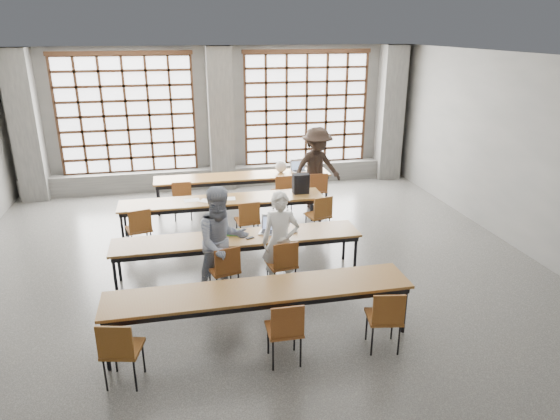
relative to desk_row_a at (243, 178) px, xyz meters
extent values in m
plane|color=#464644|center=(-0.31, -3.69, -0.66)|extent=(11.00, 11.00, 0.00)
plane|color=silver|center=(-0.31, -3.69, 2.84)|extent=(11.00, 11.00, 0.00)
plane|color=#5D5D5B|center=(-0.31, 1.81, 1.09)|extent=(10.00, 0.00, 10.00)
plane|color=#5D5D5B|center=(4.69, -3.69, 1.09)|extent=(0.00, 11.00, 11.00)
cube|color=#50504D|center=(-4.81, 1.53, 1.09)|extent=(0.60, 0.55, 3.50)
cube|color=#50504D|center=(-0.31, 1.53, 1.09)|extent=(0.60, 0.55, 3.50)
cube|color=#50504D|center=(4.19, 1.53, 1.09)|extent=(0.60, 0.55, 3.50)
cube|color=white|center=(-2.56, 1.79, 1.24)|extent=(3.20, 0.02, 2.80)
cube|color=black|center=(-2.56, 1.71, 1.24)|extent=(3.20, 0.05, 2.80)
cube|color=black|center=(-2.56, 1.71, -0.21)|extent=(3.32, 0.07, 0.10)
cube|color=black|center=(-2.56, 1.71, 2.69)|extent=(3.32, 0.07, 0.10)
cube|color=white|center=(1.94, 1.79, 1.24)|extent=(3.20, 0.02, 2.80)
cube|color=black|center=(1.94, 1.71, 1.24)|extent=(3.20, 0.05, 2.80)
cube|color=black|center=(1.94, 1.71, -0.21)|extent=(3.32, 0.07, 0.10)
cube|color=black|center=(1.94, 1.71, 2.69)|extent=(3.32, 0.07, 0.10)
cube|color=#50504D|center=(-0.31, 1.61, -0.41)|extent=(9.80, 0.35, 0.50)
cube|color=brown|center=(0.00, 0.00, 0.05)|extent=(4.00, 0.70, 0.04)
cube|color=black|center=(0.00, 0.00, -0.01)|extent=(3.90, 0.64, 0.08)
cylinder|color=black|center=(-1.92, -0.29, -0.32)|extent=(0.05, 0.05, 0.69)
cylinder|color=black|center=(-1.92, 0.29, -0.32)|extent=(0.05, 0.05, 0.69)
cylinder|color=black|center=(1.92, -0.29, -0.32)|extent=(0.05, 0.05, 0.69)
cylinder|color=black|center=(1.92, 0.29, -0.32)|extent=(0.05, 0.05, 0.69)
cube|color=brown|center=(-0.63, -1.57, 0.05)|extent=(4.00, 0.70, 0.04)
cube|color=black|center=(-0.63, -1.57, -0.01)|extent=(3.90, 0.64, 0.08)
cylinder|color=black|center=(-2.55, -1.86, -0.32)|extent=(0.05, 0.05, 0.69)
cylinder|color=black|center=(-2.55, -1.28, -0.32)|extent=(0.05, 0.05, 0.69)
cylinder|color=black|center=(1.29, -1.86, -0.32)|extent=(0.05, 0.05, 0.69)
cylinder|color=black|center=(1.29, -1.28, -0.32)|extent=(0.05, 0.05, 0.69)
cube|color=brown|center=(-0.58, -3.50, 0.05)|extent=(4.00, 0.70, 0.04)
cube|color=black|center=(-0.58, -3.50, -0.01)|extent=(3.90, 0.64, 0.08)
cylinder|color=black|center=(-2.50, -3.79, -0.32)|extent=(0.05, 0.05, 0.69)
cylinder|color=black|center=(-2.50, -3.21, -0.32)|extent=(0.05, 0.05, 0.69)
cylinder|color=black|center=(1.34, -3.79, -0.32)|extent=(0.05, 0.05, 0.69)
cylinder|color=black|center=(1.34, -3.21, -0.32)|extent=(0.05, 0.05, 0.69)
cube|color=brown|center=(-0.52, -5.26, 0.05)|extent=(4.00, 0.70, 0.04)
cube|color=black|center=(-0.52, -5.26, -0.01)|extent=(3.90, 0.64, 0.08)
cylinder|color=black|center=(-2.44, -5.55, -0.32)|extent=(0.05, 0.05, 0.69)
cylinder|color=black|center=(-2.44, -4.97, -0.32)|extent=(0.05, 0.05, 0.69)
cylinder|color=black|center=(1.40, -5.55, -0.32)|extent=(0.05, 0.05, 0.69)
cylinder|color=black|center=(1.40, -4.97, -0.32)|extent=(0.05, 0.05, 0.69)
cube|color=brown|center=(-1.40, -0.55, -0.21)|extent=(0.42, 0.42, 0.04)
cube|color=brown|center=(-1.40, -0.75, 0.02)|extent=(0.40, 0.03, 0.40)
cylinder|color=black|center=(-1.40, -0.55, -0.44)|extent=(0.02, 0.02, 0.45)
cube|color=brown|center=(0.80, -0.55, -0.21)|extent=(0.43, 0.43, 0.04)
cube|color=brown|center=(0.80, -0.75, 0.02)|extent=(0.40, 0.04, 0.40)
cylinder|color=black|center=(0.80, -0.55, -0.44)|extent=(0.02, 0.02, 0.45)
cube|color=brown|center=(1.60, -0.55, -0.21)|extent=(0.44, 0.44, 0.04)
cube|color=brown|center=(1.59, -0.75, 0.02)|extent=(0.40, 0.05, 0.40)
cylinder|color=black|center=(1.60, -0.55, -0.44)|extent=(0.02, 0.02, 0.45)
cube|color=brown|center=(-2.23, -2.12, -0.21)|extent=(0.52, 0.52, 0.04)
cube|color=brown|center=(-2.17, -2.31, 0.02)|extent=(0.39, 0.13, 0.40)
cylinder|color=black|center=(-2.23, -2.12, -0.44)|extent=(0.02, 0.02, 0.45)
cube|color=brown|center=(-0.23, -2.12, -0.21)|extent=(0.45, 0.45, 0.04)
cube|color=brown|center=(-0.21, -2.32, 0.02)|extent=(0.40, 0.06, 0.40)
cylinder|color=black|center=(-0.23, -2.12, -0.44)|extent=(0.02, 0.02, 0.45)
cube|color=brown|center=(1.17, -2.12, -0.21)|extent=(0.50, 0.50, 0.04)
cube|color=brown|center=(1.22, -2.32, 0.02)|extent=(0.40, 0.12, 0.40)
cylinder|color=black|center=(1.17, -2.12, -0.44)|extent=(0.02, 0.02, 0.45)
cube|color=brown|center=(-0.88, -4.05, -0.21)|extent=(0.51, 0.51, 0.04)
cube|color=brown|center=(-0.83, -4.25, 0.02)|extent=(0.40, 0.13, 0.40)
cylinder|color=black|center=(-0.88, -4.05, -0.44)|extent=(0.02, 0.02, 0.45)
cube|color=brown|center=(0.02, -4.05, -0.21)|extent=(0.48, 0.48, 0.04)
cube|color=brown|center=(0.05, -4.25, 0.02)|extent=(0.40, 0.09, 0.40)
cylinder|color=black|center=(0.02, -4.05, -0.44)|extent=(0.02, 0.02, 0.45)
cube|color=brown|center=(-2.22, -5.81, -0.21)|extent=(0.51, 0.51, 0.04)
cube|color=brown|center=(-2.27, -6.01, 0.02)|extent=(0.40, 0.12, 0.40)
cylinder|color=black|center=(-2.22, -5.81, -0.44)|extent=(0.02, 0.02, 0.45)
cube|color=brown|center=(-0.32, -5.81, -0.21)|extent=(0.43, 0.43, 0.04)
cube|color=brown|center=(-0.32, -6.01, 0.02)|extent=(0.40, 0.03, 0.40)
cylinder|color=black|center=(-0.32, -5.81, -0.44)|extent=(0.02, 0.02, 0.45)
cube|color=brown|center=(0.98, -5.81, -0.21)|extent=(0.49, 0.49, 0.04)
cube|color=brown|center=(0.94, -6.01, 0.02)|extent=(0.40, 0.10, 0.40)
cylinder|color=black|center=(0.98, -5.81, -0.44)|extent=(0.02, 0.02, 0.45)
imported|color=white|center=(0.02, -4.00, 0.14)|extent=(0.67, 0.53, 1.60)
imported|color=navy|center=(-0.88, -4.00, 0.21)|extent=(1.00, 0.87, 1.75)
imported|color=black|center=(1.60, -0.50, 0.27)|extent=(1.34, 0.98, 1.86)
cube|color=#A9A9AE|center=(-0.03, -3.45, 0.08)|extent=(0.43, 0.38, 0.02)
cube|color=black|center=(-0.03, -3.46, 0.09)|extent=(0.35, 0.28, 0.00)
cube|color=#A9A9AE|center=(0.03, -3.33, 0.20)|extent=(0.36, 0.21, 0.26)
cube|color=#92AFFD|center=(0.02, -3.34, 0.17)|extent=(0.30, 0.17, 0.21)
cube|color=#B4B3B8|center=(1.35, 0.05, 0.08)|extent=(0.39, 0.30, 0.02)
cube|color=black|center=(1.35, 0.04, 0.09)|extent=(0.32, 0.21, 0.00)
cube|color=#B4B3B8|center=(1.33, 0.19, 0.20)|extent=(0.37, 0.11, 0.26)
cube|color=#8EB2F5|center=(1.34, 0.18, 0.17)|extent=(0.31, 0.08, 0.21)
ellipsoid|color=silver|center=(0.37, -3.52, 0.08)|extent=(0.10, 0.07, 0.04)
cube|color=#2D852B|center=(-0.63, -3.42, 0.11)|extent=(0.27, 0.17, 0.09)
cube|color=black|center=(-0.40, -3.60, 0.07)|extent=(0.14, 0.10, 0.01)
cube|color=white|center=(-1.23, -1.52, 0.07)|extent=(0.31, 0.23, 0.00)
cube|color=white|center=(-0.93, -1.62, 0.07)|extent=(0.36, 0.33, 0.00)
cube|color=white|center=(-0.53, -1.57, 0.07)|extent=(0.31, 0.23, 0.00)
cube|color=black|center=(0.97, -1.52, 0.27)|extent=(0.32, 0.20, 0.40)
ellipsoid|color=silver|center=(0.90, 0.05, 0.21)|extent=(0.31, 0.27, 0.29)
cube|color=#B02615|center=(-2.22, -5.81, -0.16)|extent=(0.22, 0.15, 0.06)
camera|label=1|loc=(-1.46, -10.90, 3.26)|focal=32.00mm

